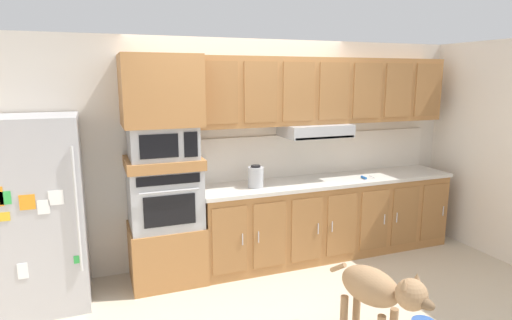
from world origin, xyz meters
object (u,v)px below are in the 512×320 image
object	(u,v)px
dog	(378,291)
microwave	(162,142)
electric_kettle	(256,177)
built_in_oven	(165,196)
refrigerator	(40,213)
screwdriver	(365,177)

from	to	relation	value
dog	microwave	bearing A→B (deg)	-158.33
electric_kettle	dog	world-z (taller)	electric_kettle
built_in_oven	electric_kettle	world-z (taller)	built_in_oven
refrigerator	built_in_oven	distance (m)	1.14
built_in_oven	refrigerator	bearing A→B (deg)	-176.58
electric_kettle	microwave	bearing A→B (deg)	177.20
microwave	electric_kettle	size ratio (longest dim) A/B	2.68
microwave	dog	xyz separation A→B (m)	(1.35, -1.71, -0.99)
built_in_oven	dog	bearing A→B (deg)	-51.77
electric_kettle	dog	xyz separation A→B (m)	(0.38, -1.66, -0.57)
microwave	screwdriver	distance (m)	2.36
refrigerator	microwave	world-z (taller)	refrigerator
microwave	electric_kettle	xyz separation A→B (m)	(0.97, -0.05, -0.43)
electric_kettle	dog	distance (m)	1.80
screwdriver	electric_kettle	world-z (taller)	electric_kettle
refrigerator	dog	xyz separation A→B (m)	(2.48, -1.64, -0.41)
built_in_oven	microwave	size ratio (longest dim) A/B	1.09
built_in_oven	dog	world-z (taller)	built_in_oven
built_in_oven	microwave	bearing A→B (deg)	-0.77
refrigerator	screwdriver	world-z (taller)	refrigerator
built_in_oven	microwave	xyz separation A→B (m)	(0.00, -0.00, 0.56)
refrigerator	microwave	distance (m)	1.28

